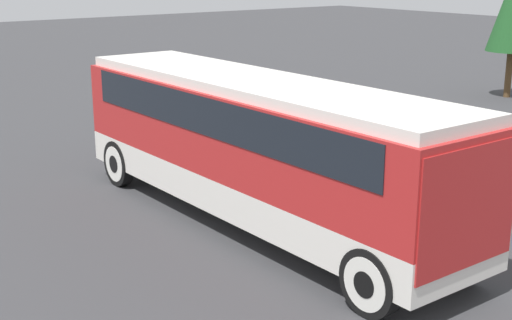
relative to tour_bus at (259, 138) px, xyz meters
name	(u,v)px	position (x,y,z in m)	size (l,w,h in m)	color
ground_plane	(256,223)	(-0.10, 0.00, -1.99)	(120.00, 120.00, 0.00)	#38383A
tour_bus	(259,138)	(0.00, 0.00, 0.00)	(11.19, 2.62, 3.28)	silver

